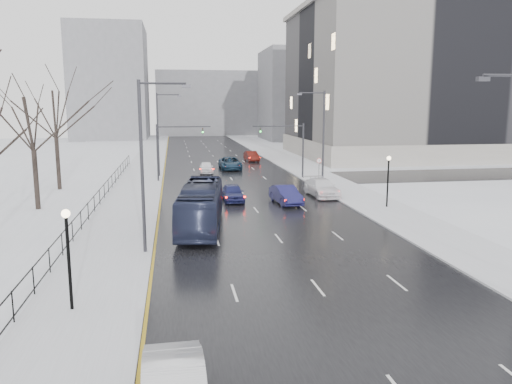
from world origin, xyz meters
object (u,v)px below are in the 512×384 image
tree_park_e (60,190)px  lamppost_l (68,245)px  sedan_right_cross (230,163)px  sedan_center_far (206,167)px  streetlight_r_mid (321,135)px  sedan_right_near (286,195)px  lamppost_r_mid (388,174)px  sedan_right_far (322,188)px  mast_signal_right (294,144)px  sedan_right_distant (252,156)px  no_uturn_sign (319,163)px  streetlight_l_far (160,130)px  streetlight_l_near (146,159)px  bus (201,206)px  sedan_center_near (233,193)px  mast_signal_left (167,146)px  tree_park_d (38,210)px

tree_park_e → lamppost_l: size_ratio=3.15×
sedan_right_cross → sedan_center_far: sedan_right_cross is taller
streetlight_r_mid → sedan_center_far: bearing=126.3°
sedan_right_near → sedan_right_cross: (-2.13, 24.40, 0.03)m
lamppost_r_mid → sedan_right_cross: lamppost_r_mid is taller
lamppost_l → sedan_right_cross: lamppost_l is taller
sedan_right_far → lamppost_r_mid: bearing=-62.0°
lamppost_r_mid → sedan_right_near: 8.88m
mast_signal_right → sedan_right_distant: mast_signal_right is taller
mast_signal_right → no_uturn_sign: (1.87, -4.00, -1.81)m
streetlight_l_far → sedan_right_near: size_ratio=2.06×
streetlight_l_near → lamppost_l: 8.90m
bus → sedan_right_near: bus is taller
tree_park_e → no_uturn_sign: 27.50m
sedan_center_near → lamppost_r_mid: bearing=-22.0°
sedan_center_near → sedan_right_cross: 22.51m
lamppost_l → bus: lamppost_l is taller
streetlight_l_far → sedan_right_near: streetlight_l_far is taller
streetlight_l_far → no_uturn_sign: streetlight_l_far is taller
sedan_center_far → mast_signal_right: bearing=-31.3°
mast_signal_left → sedan_center_near: mast_signal_left is taller
lamppost_r_mid → sedan_right_far: 7.64m
mast_signal_left → sedan_right_near: mast_signal_left is taller
tree_park_e → lamppost_r_mid: tree_park_e is taller
tree_park_d → mast_signal_right: mast_signal_right is taller
bus → sedan_right_far: bearing=48.6°
sedan_center_near → sedan_center_far: bearing=94.2°
mast_signal_left → streetlight_l_far: bearing=101.9°
mast_signal_left → sedan_right_cross: (8.20, 9.64, -3.24)m
tree_park_e → sedan_right_far: 26.56m
sedan_center_far → lamppost_l: bearing=-98.9°
lamppost_r_mid → sedan_right_near: bearing=158.0°
sedan_center_near → sedan_right_distant: bearing=79.0°
sedan_center_near → sedan_right_near: 4.86m
streetlight_l_far → streetlight_l_near: bearing=-90.0°
mast_signal_right → sedan_right_distant: 19.45m
no_uturn_sign → sedan_center_near: no_uturn_sign is taller
tree_park_d → lamppost_l: bearing=-72.8°
sedan_center_far → sedan_right_distant: sedan_right_distant is taller
tree_park_d → sedan_center_far: tree_park_d is taller
no_uturn_sign → sedan_right_cross: no_uturn_sign is taller
streetlight_r_mid → sedan_center_far: 18.73m
sedan_center_near → sedan_right_far: (8.63, 1.05, 0.05)m
tree_park_e → streetlight_r_mid: bearing=-8.6°
streetlight_l_near → no_uturn_sign: (17.37, 24.00, -3.32)m
tree_park_e → sedan_center_far: 18.91m
streetlight_l_far → lamppost_l: 40.19m
tree_park_e → sedan_right_distant: (23.45, 23.05, 0.80)m
mast_signal_left → streetlight_l_near: bearing=-91.7°
sedan_right_distant → tree_park_e: bearing=-140.5°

